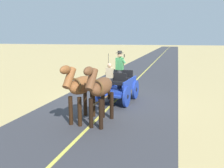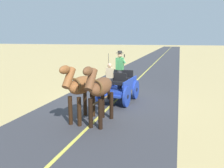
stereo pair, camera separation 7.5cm
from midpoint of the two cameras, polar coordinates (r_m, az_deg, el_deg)
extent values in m
plane|color=tan|center=(11.42, 0.97, -4.04)|extent=(200.00, 200.00, 0.00)
cube|color=#38383D|center=(11.42, 0.97, -4.02)|extent=(6.01, 160.00, 0.01)
cube|color=#DBCC4C|center=(11.42, 0.97, -4.00)|extent=(0.12, 160.00, 0.00)
cube|color=#1E3899|center=(11.04, 1.53, -1.05)|extent=(1.38, 2.29, 0.12)
cube|color=#1E3899|center=(10.82, 4.39, 0.17)|extent=(0.23, 2.09, 0.44)
cube|color=#1E3899|center=(11.19, -1.22, 0.58)|extent=(0.23, 2.09, 0.44)
cube|color=#1E3899|center=(9.96, -0.80, -3.03)|extent=(1.10, 0.33, 0.08)
cube|color=#1E3899|center=(12.20, 3.40, -0.73)|extent=(0.73, 0.26, 0.06)
cube|color=black|center=(10.41, 0.44, 0.32)|extent=(1.05, 0.44, 0.14)
cube|color=black|center=(10.54, 0.78, 1.67)|extent=(1.02, 0.16, 0.44)
cube|color=black|center=(11.43, 2.37, 1.31)|extent=(1.05, 0.44, 0.14)
cube|color=black|center=(11.56, 2.66, 2.53)|extent=(1.02, 0.16, 0.44)
cylinder|color=#1E3899|center=(10.18, 3.54, -3.20)|extent=(0.18, 0.96, 0.96)
cylinder|color=black|center=(10.18, 3.54, -3.20)|extent=(0.14, 0.22, 0.21)
cylinder|color=#1E3899|center=(10.62, -3.17, -2.57)|extent=(0.18, 0.96, 0.96)
cylinder|color=black|center=(10.62, -3.17, -2.57)|extent=(0.14, 0.22, 0.21)
cylinder|color=#1E3899|center=(11.62, 5.82, -1.39)|extent=(0.18, 0.96, 0.96)
cylinder|color=black|center=(11.62, 5.82, -1.39)|extent=(0.14, 0.22, 0.21)
cylinder|color=#1E3899|center=(12.01, -0.18, -0.90)|extent=(0.18, 0.96, 0.96)
cylinder|color=black|center=(12.01, -0.18, -0.90)|extent=(0.14, 0.22, 0.21)
cylinder|color=brown|center=(9.07, -3.10, -4.17)|extent=(0.24, 2.00, 0.07)
cylinder|color=black|center=(10.41, -1.11, 4.22)|extent=(0.02, 0.02, 1.30)
cylinder|color=#2D2D33|center=(10.59, 1.72, 1.22)|extent=(0.22, 0.22, 0.90)
cube|color=#387F47|center=(10.49, 1.74, 5.15)|extent=(0.36, 0.25, 0.56)
sphere|color=tan|center=(10.45, 1.76, 7.33)|extent=(0.22, 0.22, 0.22)
cylinder|color=black|center=(10.44, 1.76, 7.88)|extent=(0.36, 0.36, 0.01)
cylinder|color=black|center=(10.44, 1.76, 8.15)|extent=(0.20, 0.20, 0.10)
cylinder|color=#387F47|center=(10.37, 2.62, 6.07)|extent=(0.27, 0.10, 0.32)
cube|color=black|center=(10.32, 2.92, 7.16)|extent=(0.03, 0.07, 0.14)
cube|color=#2D2D33|center=(10.36, -1.09, 1.05)|extent=(0.31, 0.34, 0.14)
cube|color=tan|center=(10.42, -0.85, 2.84)|extent=(0.32, 0.22, 0.48)
sphere|color=tan|center=(10.37, -0.85, 4.75)|extent=(0.20, 0.20, 0.20)
ellipsoid|color=brown|center=(8.02, -2.89, -0.65)|extent=(0.65, 1.59, 0.64)
cylinder|color=black|center=(7.70, -3.12, -7.72)|extent=(0.15, 0.15, 1.05)
cylinder|color=black|center=(7.84, -5.60, -7.40)|extent=(0.15, 0.15, 1.05)
cylinder|color=black|center=(8.67, -0.34, -5.49)|extent=(0.15, 0.15, 1.05)
cylinder|color=black|center=(8.79, -2.58, -5.25)|extent=(0.15, 0.15, 1.05)
cylinder|color=brown|center=(7.19, -5.48, 1.14)|extent=(0.30, 0.66, 0.73)
ellipsoid|color=brown|center=(6.94, -6.29, 3.29)|extent=(0.25, 0.55, 0.28)
cube|color=black|center=(7.20, -5.42, 1.45)|extent=(0.09, 0.51, 0.56)
cylinder|color=black|center=(8.76, -1.03, -1.62)|extent=(0.11, 0.11, 0.70)
torus|color=brown|center=(7.52, -4.48, -0.88)|extent=(0.55, 0.10, 0.55)
ellipsoid|color=brown|center=(8.37, -7.86, -0.24)|extent=(0.70, 1.61, 0.64)
cylinder|color=black|center=(8.04, -8.46, -6.98)|extent=(0.15, 0.15, 1.05)
cylinder|color=black|center=(8.22, -10.67, -6.64)|extent=(0.15, 0.15, 1.05)
cylinder|color=black|center=(8.96, -4.98, -4.97)|extent=(0.15, 0.15, 1.05)
cylinder|color=black|center=(9.12, -7.04, -4.71)|extent=(0.15, 0.15, 1.05)
cylinder|color=brown|center=(7.58, -11.04, 1.52)|extent=(0.32, 0.67, 0.73)
ellipsoid|color=brown|center=(7.36, -12.04, 3.56)|extent=(0.27, 0.56, 0.28)
cube|color=black|center=(7.59, -10.97, 1.81)|extent=(0.11, 0.51, 0.56)
cylinder|color=black|center=(9.07, -5.53, -1.23)|extent=(0.11, 0.11, 0.70)
torus|color=brown|center=(7.89, -9.80, -0.42)|extent=(0.55, 0.12, 0.55)
camera|label=1|loc=(0.04, -90.22, -0.04)|focal=36.07mm
camera|label=2|loc=(0.04, 89.78, 0.04)|focal=36.07mm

